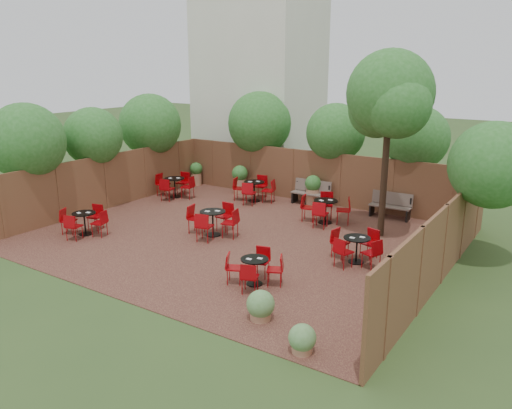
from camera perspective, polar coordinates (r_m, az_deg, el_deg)
The scene contains 13 objects.
ground at distance 15.75m, azimuth -1.80°, elevation -3.77°, with size 80.00×80.00×0.00m, color #354F23.
courtyard_paving at distance 15.75m, azimuth -1.80°, elevation -3.74°, with size 12.00×10.00×0.02m, color #3A1A17.
fence_back at distance 19.62m, azimuth 6.63°, elevation 3.06°, with size 12.00×0.08×2.00m, color brown.
fence_left at distance 19.44m, azimuth -16.45°, elevation 2.40°, with size 0.08×10.00×2.00m, color brown.
fence_right at distance 13.10m, azimuth 20.20°, elevation -4.21°, with size 0.08×10.00×2.00m, color brown.
neighbour_building at distance 24.04m, azimuth 0.40°, elevation 12.67°, with size 5.00×4.00×8.00m, color silver.
overhang_foliage at distance 18.61m, azimuth -2.40°, elevation 7.85°, with size 15.69×10.77×2.63m.
courtyard_tree at distance 15.62m, azimuth 14.67°, elevation 11.29°, with size 2.71×2.61×5.62m.
park_bench_left at distance 19.39m, azimuth 6.22°, elevation 1.38°, with size 1.50×0.50×0.92m.
park_bench_right at distance 18.24m, azimuth 14.84°, elevation -0.03°, with size 1.44×0.50×0.88m.
bistro_tables at distance 16.77m, azimuth -2.36°, elevation -0.92°, with size 10.35×7.94×0.91m.
planters at distance 19.02m, azimuth 2.87°, elevation 1.56°, with size 11.60×4.16×1.17m.
low_shrubs at distance 11.06m, azimuth 6.80°, elevation -10.86°, with size 2.25×4.24×0.65m.
Camera 1 is at (8.61, -12.12, 5.22)m, focal length 35.77 mm.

